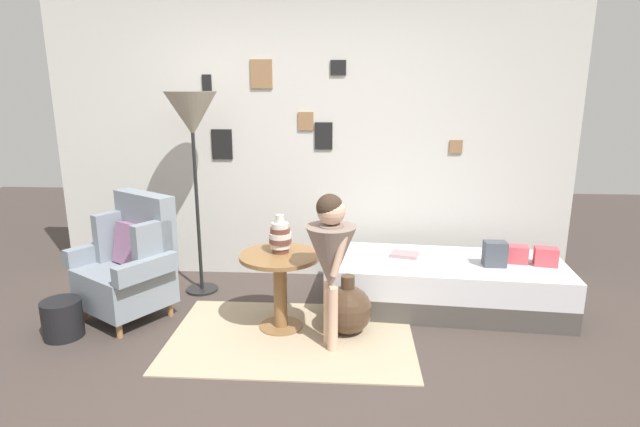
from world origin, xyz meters
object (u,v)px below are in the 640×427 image
at_px(side_table, 280,275).
at_px(vase_striped, 280,237).
at_px(floor_lamp, 192,120).
at_px(armchair, 131,263).
at_px(person_child, 331,252).
at_px(magazine_basket, 63,319).
at_px(daybed, 444,284).
at_px(demijohn_near, 347,309).
at_px(book_on_daybed, 405,254).

bearing_deg(side_table, vase_striped, 88.18).
bearing_deg(floor_lamp, armchair, -126.35).
relative_size(vase_striped, person_child, 0.26).
height_order(armchair, side_table, armchair).
height_order(side_table, magazine_basket, side_table).
distance_m(daybed, side_table, 1.39).
xyz_separation_m(person_child, demijohn_near, (0.12, 0.23, -0.52)).
bearing_deg(person_child, magazine_basket, 178.80).
bearing_deg(magazine_basket, book_on_daybed, 17.48).
bearing_deg(demijohn_near, magazine_basket, -174.72).
relative_size(person_child, book_on_daybed, 5.01).
bearing_deg(vase_striped, armchair, 174.81).
bearing_deg(demijohn_near, book_on_daybed, 52.31).
relative_size(side_table, book_on_daybed, 2.70).
relative_size(floor_lamp, person_child, 1.58).
bearing_deg(armchair, floor_lamp, 53.65).
bearing_deg(floor_lamp, demijohn_near, -28.87).
xyz_separation_m(person_child, book_on_daybed, (0.58, 0.84, -0.29)).
xyz_separation_m(armchair, side_table, (1.19, -0.15, -0.02)).
distance_m(daybed, book_on_daybed, 0.40).
xyz_separation_m(side_table, floor_lamp, (-0.81, 0.68, 1.09)).
bearing_deg(armchair, daybed, 7.29).
bearing_deg(side_table, book_on_daybed, 30.04).
xyz_separation_m(book_on_daybed, demijohn_near, (-0.47, -0.61, -0.23)).
bearing_deg(floor_lamp, daybed, -5.64).
height_order(daybed, floor_lamp, floor_lamp).
distance_m(armchair, vase_striped, 1.23).
height_order(daybed, side_table, side_table).
xyz_separation_m(daybed, demijohn_near, (-0.79, -0.51, -0.01)).
bearing_deg(demijohn_near, vase_striped, 170.08).
distance_m(armchair, book_on_daybed, 2.20).
distance_m(daybed, magazine_basket, 2.94).
xyz_separation_m(side_table, demijohn_near, (0.50, -0.05, -0.24)).
xyz_separation_m(demijohn_near, magazine_basket, (-2.07, -0.19, -0.05)).
relative_size(daybed, person_child, 1.78).
distance_m(vase_striped, magazine_basket, 1.69).
relative_size(floor_lamp, magazine_basket, 6.22).
bearing_deg(demijohn_near, daybed, 33.00).
distance_m(daybed, person_child, 1.28).
relative_size(armchair, side_table, 1.64).
bearing_deg(magazine_basket, daybed, 13.86).
relative_size(armchair, daybed, 0.50).
bearing_deg(vase_striped, demijohn_near, -9.92).
bearing_deg(magazine_basket, armchair, 46.30).
height_order(book_on_daybed, magazine_basket, book_on_daybed).
distance_m(vase_striped, person_child, 0.50).
xyz_separation_m(book_on_daybed, magazine_basket, (-2.54, -0.80, -0.28)).
distance_m(armchair, daybed, 2.52).
distance_m(floor_lamp, demijohn_near, 2.00).
xyz_separation_m(daybed, floor_lamp, (-2.10, 0.21, 1.31)).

